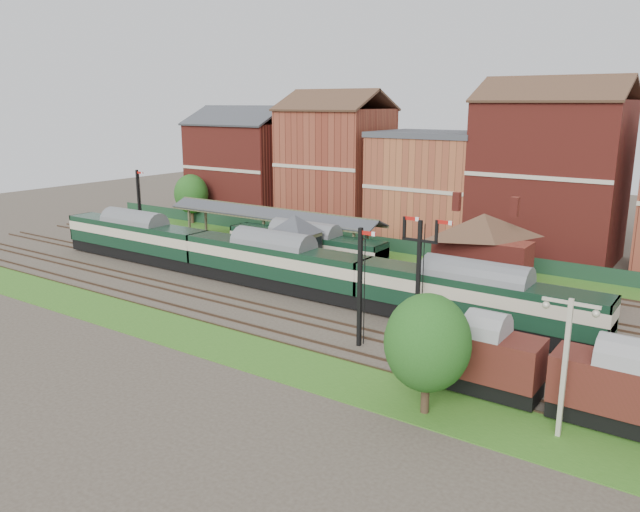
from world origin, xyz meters
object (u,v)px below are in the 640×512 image
Objects in this scene: signal_box at (295,246)px; goods_van_a at (485,358)px; dmu_train at (273,261)px; semaphore_bracket at (419,268)px; platform_railcar at (305,247)px.

signal_box is 25.47m from goods_van_a.
dmu_train is 8.99× the size of goods_van_a.
goods_van_a is at bearing -28.77° from signal_box.
semaphore_bracket is (15.04, -5.75, 1.44)m from signal_box.
dmu_train is 3.22× the size of platform_railcar.
platform_railcar is (-1.28, 3.25, -0.91)m from signal_box.
semaphore_bracket is at bearing -9.50° from dmu_train.
dmu_train is 23.96m from goods_van_a.
semaphore_bracket is 15.30m from dmu_train.
signal_box is at bearing 159.08° from semaphore_bracket.
platform_railcar reaches higher than goods_van_a.
semaphore_bracket reaches higher than platform_railcar.
signal_box is 16.16m from semaphore_bracket.
platform_railcar is at bearing 151.12° from semaphore_bracket.
goods_van_a is (22.21, -9.00, -0.36)m from dmu_train.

